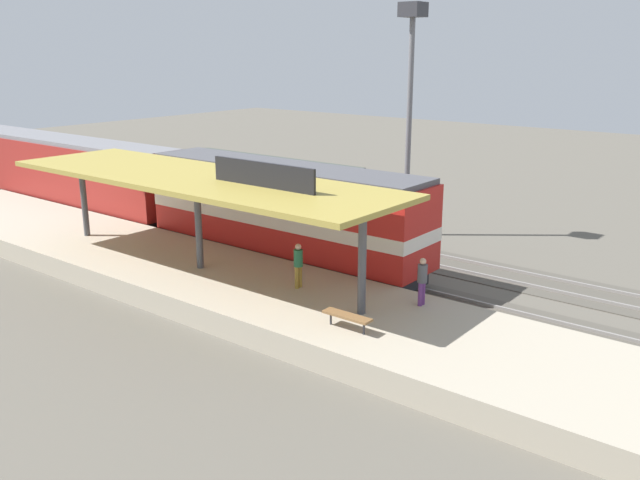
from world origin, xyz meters
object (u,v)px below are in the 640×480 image
at_px(platform_bench, 347,316).
at_px(passenger_carriage_front, 61,172).
at_px(light_mast, 411,72).
at_px(person_walking, 298,263).
at_px(person_waiting, 422,279).
at_px(locomotive, 283,213).
at_px(freight_car, 263,191).

relative_size(platform_bench, passenger_carriage_front, 0.08).
distance_m(light_mast, person_walking, 13.69).
bearing_deg(passenger_carriage_front, person_waiting, -95.71).
bearing_deg(locomotive, freight_car, 50.12).
distance_m(freight_car, person_walking, 12.96).
bearing_deg(locomotive, passenger_carriage_front, 90.00).
bearing_deg(locomotive, light_mast, -12.41).
bearing_deg(platform_bench, person_walking, 61.37).
xyz_separation_m(freight_car, light_mast, (3.20, -7.22, 6.43)).
relative_size(locomotive, passenger_carriage_front, 0.72).
height_order(platform_bench, locomotive, locomotive).
relative_size(platform_bench, person_walking, 0.99).
height_order(locomotive, person_walking, locomotive).
distance_m(locomotive, light_mast, 9.98).
distance_m(freight_car, light_mast, 10.18).
bearing_deg(freight_car, person_walking, -131.38).
bearing_deg(passenger_carriage_front, locomotive, -90.00).
distance_m(platform_bench, freight_car, 17.14).
xyz_separation_m(light_mast, person_walking, (-11.76, -2.50, -6.54)).
xyz_separation_m(locomotive, person_waiting, (-2.67, -8.72, -0.56)).
relative_size(platform_bench, freight_car, 0.14).
bearing_deg(person_walking, platform_bench, -118.63).
bearing_deg(locomotive, platform_bench, -127.06).
distance_m(light_mast, person_waiting, 14.20).
relative_size(person_waiting, person_walking, 1.00).
bearing_deg(freight_car, person_waiting, -117.08).
bearing_deg(light_mast, person_walking, -168.01).
bearing_deg(passenger_carriage_front, freight_car, -69.79).
bearing_deg(light_mast, locomotive, 167.59).
xyz_separation_m(platform_bench, person_waiting, (3.33, -0.77, 0.51)).
height_order(locomotive, light_mast, light_mast).
relative_size(passenger_carriage_front, person_waiting, 11.70).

